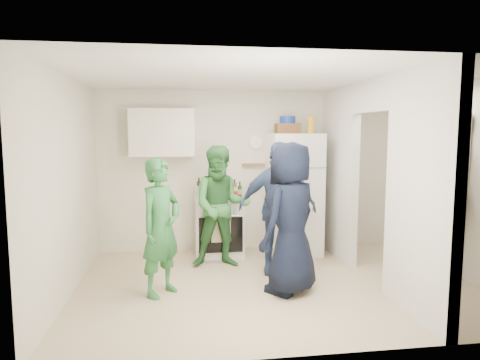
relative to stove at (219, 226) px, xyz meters
name	(u,v)px	position (x,y,z in m)	size (l,w,h in m)	color
floor	(276,284)	(0.57, -1.37, -0.44)	(4.80, 4.80, 0.00)	#C8AD8D
wall_back	(253,171)	(0.57, 0.33, 0.81)	(4.80, 4.80, 0.00)	silver
wall_front	(324,208)	(0.57, -3.07, 0.81)	(4.80, 4.80, 0.00)	silver
wall_left	(67,187)	(-1.83, -1.37, 0.81)	(3.40, 3.40, 0.00)	silver
wall_right	(460,180)	(2.97, -1.37, 0.81)	(3.40, 3.40, 0.00)	silver
ceiling	(278,77)	(0.57, -1.37, 2.06)	(4.80, 4.80, 0.00)	white
partition_pier_back	(339,173)	(1.77, -0.27, 0.81)	(0.12, 1.20, 2.50)	silver
partition_pier_front	(421,194)	(1.77, -2.47, 0.81)	(0.12, 1.20, 2.50)	silver
partition_header	(374,95)	(1.77, -1.37, 1.86)	(0.12, 1.00, 0.40)	silver
stove	(219,226)	(0.00, 0.00, 0.00)	(0.73, 0.61, 0.88)	white
upper_cabinet	(162,133)	(-0.83, 0.15, 1.41)	(0.95, 0.34, 0.70)	silver
fridge	(294,194)	(1.15, -0.03, 0.48)	(0.76, 0.73, 1.84)	white
wicker_basket	(287,129)	(1.05, 0.02, 1.47)	(0.35, 0.25, 0.15)	brown
blue_bowl	(287,120)	(1.05, 0.02, 1.60)	(0.24, 0.24, 0.11)	navy
yellow_cup_stack_top	(311,125)	(1.37, -0.13, 1.52)	(0.09, 0.09, 0.25)	#FBAA15
wall_clock	(256,142)	(0.62, 0.31, 1.26)	(0.22, 0.22, 0.03)	white
spice_shelf	(253,164)	(0.57, 0.28, 0.91)	(0.35, 0.08, 0.03)	olive
nook_window	(451,148)	(2.95, -1.17, 1.21)	(0.03, 0.70, 0.80)	black
nook_window_frame	(450,148)	(2.94, -1.17, 1.21)	(0.04, 0.76, 0.86)	white
nook_valance	(450,121)	(2.91, -1.17, 1.56)	(0.04, 0.82, 0.18)	white
yellow_cup_stack_stove	(212,192)	(-0.12, -0.22, 0.56)	(0.09, 0.09, 0.25)	gold
red_cup	(235,195)	(0.22, -0.20, 0.50)	(0.09, 0.09, 0.12)	#B50C29
person_green_left	(161,227)	(-0.80, -1.50, 0.35)	(0.57, 0.38, 1.57)	#2F773A
person_green_center	(221,207)	(-0.02, -0.56, 0.40)	(0.81, 0.63, 1.68)	#34773F
person_denim	(277,208)	(0.69, -0.92, 0.43)	(1.02, 0.42, 1.74)	#374F79
person_navy	(291,218)	(0.68, -1.64, 0.44)	(0.85, 0.56, 1.75)	black
person_nook	(434,203)	(2.67, -1.29, 0.51)	(1.22, 0.70, 1.89)	black
bottle_a	(199,187)	(-0.29, 0.11, 0.59)	(0.07, 0.07, 0.30)	#686214
bottle_b	(206,188)	(-0.19, -0.08, 0.60)	(0.07, 0.07, 0.32)	#1A4F1B
bottle_c	(213,187)	(-0.07, 0.14, 0.59)	(0.07, 0.07, 0.30)	silver
bottle_d	(220,189)	(0.02, -0.04, 0.58)	(0.06, 0.06, 0.29)	brown
bottle_e	(225,186)	(0.12, 0.17, 0.59)	(0.06, 0.06, 0.30)	gray
bottle_f	(231,188)	(0.19, 0.01, 0.57)	(0.08, 0.08, 0.27)	#12321B
bottle_g	(235,188)	(0.26, 0.16, 0.57)	(0.07, 0.07, 0.26)	brown
bottle_h	(198,190)	(-0.32, -0.13, 0.57)	(0.06, 0.06, 0.27)	silver
bottle_i	(222,188)	(0.06, 0.10, 0.57)	(0.06, 0.06, 0.27)	#4C220D
bottle_j	(240,190)	(0.31, -0.09, 0.56)	(0.06, 0.06, 0.25)	#1B4B19
bottle_k	(205,189)	(-0.21, 0.02, 0.57)	(0.06, 0.06, 0.26)	olive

